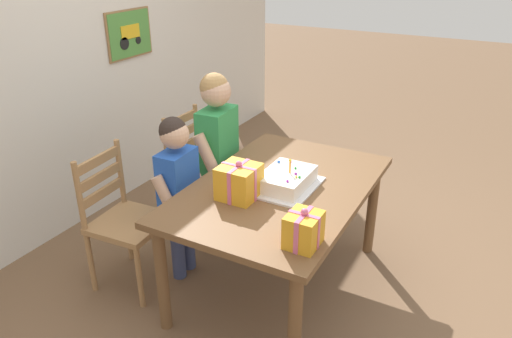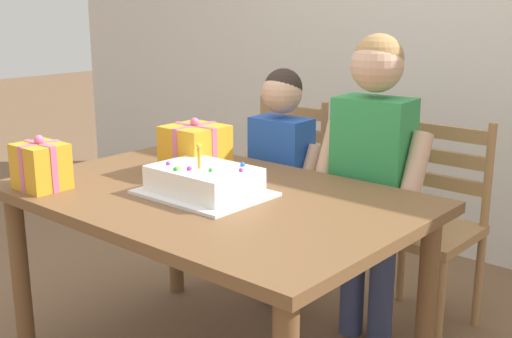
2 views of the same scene
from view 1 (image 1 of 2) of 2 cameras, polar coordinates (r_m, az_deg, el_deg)
The scene contains 10 objects.
ground_plane at distance 3.34m, azimuth 2.58°, elevation -13.29°, with size 20.00×20.00×0.00m, color brown.
back_wall at distance 3.85m, azimuth -22.55°, elevation 11.64°, with size 6.40×0.11×2.60m.
dining_table at distance 2.98m, azimuth 2.82°, elevation -3.53°, with size 1.49×0.98×0.74m.
birthday_cake at distance 2.91m, azimuth 3.59°, elevation -1.28°, with size 0.44×0.34×0.19m.
gift_box_red_large at distance 2.36m, azimuth 5.58°, elevation -7.09°, with size 0.18×0.16×0.20m.
gift_box_beside_cake at distance 2.77m, azimuth -2.01°, elevation -1.49°, with size 0.22×0.22×0.23m.
chair_left at distance 3.23m, azimuth -15.21°, elevation -5.71°, with size 0.45×0.45×0.92m.
chair_right at distance 3.80m, azimuth -6.69°, elevation -0.10°, with size 0.43×0.43×0.92m.
child_older at distance 3.43m, azimuth -4.49°, elevation 2.95°, with size 0.48×0.28×1.29m.
child_younger at distance 3.13m, azimuth -9.08°, elevation -1.67°, with size 0.41×0.24×1.12m.
Camera 1 is at (-2.37, -1.12, 2.08)m, focal length 34.16 mm.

